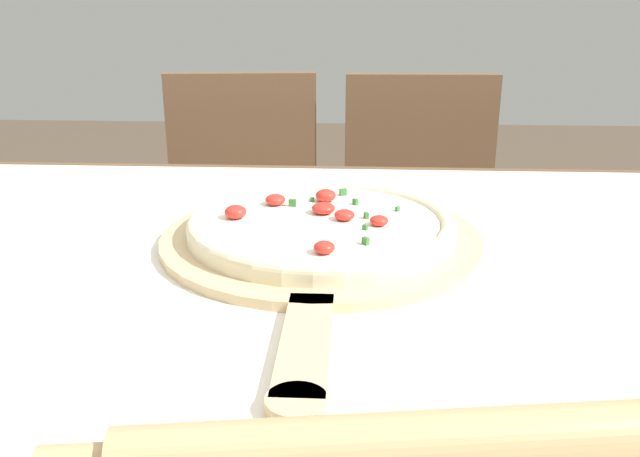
{
  "coord_description": "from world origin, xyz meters",
  "views": [
    {
      "loc": [
        0.07,
        -0.73,
        1.08
      ],
      "look_at": [
        0.03,
        0.05,
        0.8
      ],
      "focal_mm": 38.0,
      "sensor_mm": 36.0,
      "label": 1
    }
  ],
  "objects_px": {
    "chair_right": "(420,229)",
    "pizza": "(321,224)",
    "pizza_peel": "(320,243)",
    "rolling_pin": "(406,445)",
    "chair_left": "(243,226)"
  },
  "relations": [
    {
      "from": "chair_left",
      "to": "chair_right",
      "type": "bearing_deg",
      "value": -5.76
    },
    {
      "from": "rolling_pin",
      "to": "pizza",
      "type": "bearing_deg",
      "value": 100.28
    },
    {
      "from": "chair_left",
      "to": "rolling_pin",
      "type": "bearing_deg",
      "value": -81.32
    },
    {
      "from": "pizza_peel",
      "to": "rolling_pin",
      "type": "relative_size",
      "value": 1.26
    },
    {
      "from": "pizza",
      "to": "chair_right",
      "type": "bearing_deg",
      "value": 75.36
    },
    {
      "from": "pizza",
      "to": "chair_right",
      "type": "distance_m",
      "value": 0.88
    },
    {
      "from": "chair_right",
      "to": "pizza",
      "type": "bearing_deg",
      "value": -106.59
    },
    {
      "from": "pizza",
      "to": "rolling_pin",
      "type": "bearing_deg",
      "value": -79.72
    },
    {
      "from": "chair_right",
      "to": "pizza_peel",
      "type": "bearing_deg",
      "value": -106.25
    },
    {
      "from": "pizza_peel",
      "to": "chair_right",
      "type": "xyz_separation_m",
      "value": [
        0.21,
        0.82,
        -0.27
      ]
    },
    {
      "from": "pizza",
      "to": "chair_right",
      "type": "relative_size",
      "value": 0.39
    },
    {
      "from": "pizza_peel",
      "to": "pizza",
      "type": "bearing_deg",
      "value": 90.88
    },
    {
      "from": "pizza_peel",
      "to": "pizza",
      "type": "distance_m",
      "value": 0.03
    },
    {
      "from": "pizza",
      "to": "pizza_peel",
      "type": "bearing_deg",
      "value": -89.12
    },
    {
      "from": "rolling_pin",
      "to": "pizza_peel",
      "type": "bearing_deg",
      "value": 100.69
    }
  ]
}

